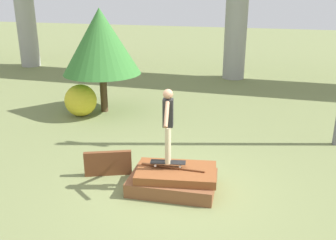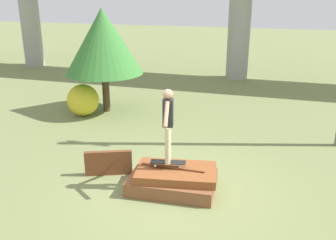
# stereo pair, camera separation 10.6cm
# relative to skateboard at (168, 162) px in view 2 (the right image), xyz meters

# --- Properties ---
(ground_plane) EXTENTS (80.00, 80.00, 0.00)m
(ground_plane) POSITION_rel_skateboard_xyz_m (0.12, -0.03, -0.64)
(ground_plane) COLOR olive
(scrap_pile) EXTENTS (2.05, 1.39, 0.56)m
(scrap_pile) POSITION_rel_skateboard_xyz_m (0.14, -0.03, -0.39)
(scrap_pile) COLOR brown
(scrap_pile) RESTS_ON ground_plane
(scrap_plank_loose) EXTENTS (1.10, 0.55, 0.62)m
(scrap_plank_loose) POSITION_rel_skateboard_xyz_m (-1.58, 0.20, -0.33)
(scrap_plank_loose) COLOR brown
(scrap_plank_loose) RESTS_ON ground_plane
(skateboard) EXTENTS (0.82, 0.37, 0.09)m
(skateboard) POSITION_rel_skateboard_xyz_m (0.00, 0.00, 0.00)
(skateboard) COLOR black
(skateboard) RESTS_ON scrap_pile
(skater) EXTENTS (0.30, 1.16, 1.69)m
(skater) POSITION_rel_skateboard_xyz_m (-0.00, -0.00, 1.00)
(skater) COLOR #C6B78E
(skater) RESTS_ON skateboard
(tree_behind_left) EXTENTS (2.81, 2.81, 3.75)m
(tree_behind_left) POSITION_rel_skateboard_xyz_m (-3.88, 4.90, 1.95)
(tree_behind_left) COLOR #4C3823
(tree_behind_left) RESTS_ON ground_plane
(bush_yellow_flowering) EXTENTS (1.15, 1.15, 1.15)m
(bush_yellow_flowering) POSITION_rel_skateboard_xyz_m (-4.46, 4.19, -0.06)
(bush_yellow_flowering) COLOR gold
(bush_yellow_flowering) RESTS_ON ground_plane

